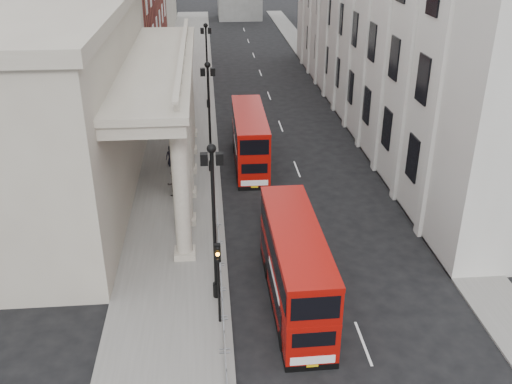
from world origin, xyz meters
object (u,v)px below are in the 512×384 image
lamp_post_mid (209,110)px  traffic_light (218,269)px  bus_near (295,265)px  bus_far (250,138)px  lamp_post_south (214,214)px  lamp_post_north (207,60)px  pedestrian_a (179,176)px  pedestrian_c (171,156)px  pedestrian_b (173,184)px

lamp_post_mid → traffic_light: bearing=-89.7°
bus_near → bus_far: bus_near is taller
traffic_light → bus_far: traffic_light is taller
lamp_post_south → lamp_post_mid: bearing=90.0°
lamp_post_north → bus_far: lamp_post_north is taller
pedestrian_a → lamp_post_north: bearing=53.1°
pedestrian_c → lamp_post_mid: bearing=-22.3°
lamp_post_south → pedestrian_c: lamp_post_south is taller
lamp_post_north → pedestrian_c: (-3.06, -14.75, -3.97)m
pedestrian_a → pedestrian_b: size_ratio=1.06×
traffic_light → pedestrian_b: size_ratio=2.44×
lamp_post_south → bus_far: (3.04, 17.29, -2.72)m
lamp_post_north → lamp_post_south: bearing=-90.0°
lamp_post_south → bus_near: bearing=-9.9°
lamp_post_north → traffic_light: size_ratio=1.93×
lamp_post_south → bus_near: 4.78m
bus_far → pedestrian_a: bearing=-140.9°
lamp_post_mid → bus_near: lamp_post_mid is taller
lamp_post_mid → pedestrian_c: size_ratio=5.04×
pedestrian_b → pedestrian_a: bearing=-145.7°
traffic_light → bus_near: bearing=19.5°
pedestrian_c → pedestrian_b: bearing=-86.1°
lamp_post_north → traffic_light: 34.07m
lamp_post_north → bus_near: (3.88, -32.68, -2.70)m
lamp_post_mid → pedestrian_b: bearing=-123.8°
bus_near → pedestrian_c: bearing=110.4°
bus_near → pedestrian_c: size_ratio=5.96×
lamp_post_north → bus_far: bearing=-78.3°
bus_far → pedestrian_c: bus_far is taller
bus_near → pedestrian_a: 15.08m
traffic_light → pedestrian_c: 19.65m
bus_far → traffic_light: bearing=-98.2°
lamp_post_mid → pedestrian_b: lamp_post_mid is taller
lamp_post_south → pedestrian_b: 12.89m
traffic_light → pedestrian_b: (-2.79, 14.00, -2.11)m
lamp_post_south → pedestrian_b: size_ratio=4.73×
traffic_light → pedestrian_a: (-2.38, 15.06, -2.05)m
pedestrian_b → lamp_post_north: bearing=-132.2°
bus_near → pedestrian_a: bearing=113.4°
lamp_post_south → lamp_post_north: (0.00, 32.00, 0.00)m
bus_far → pedestrian_b: size_ratio=5.53×
lamp_post_mid → pedestrian_c: (-3.06, 1.25, -3.97)m
pedestrian_c → pedestrian_a: bearing=-79.6°
bus_near → pedestrian_c: bus_near is taller
bus_near → pedestrian_b: bus_near is taller
traffic_light → bus_near: size_ratio=0.44×
bus_far → lamp_post_mid: bearing=-156.5°
lamp_post_south → traffic_light: lamp_post_south is taller
lamp_post_south → pedestrian_a: bearing=99.9°
bus_near → lamp_post_mid: bearing=102.3°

